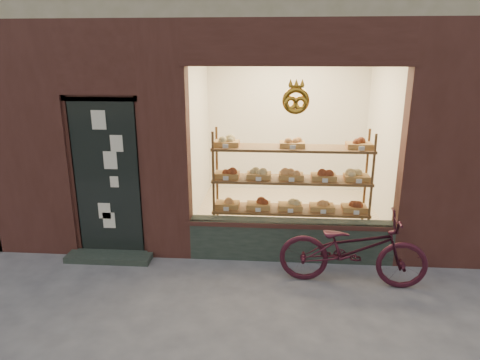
{
  "coord_description": "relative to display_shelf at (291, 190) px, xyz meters",
  "views": [
    {
      "loc": [
        0.18,
        -3.23,
        2.7
      ],
      "look_at": [
        -0.22,
        2.0,
        1.14
      ],
      "focal_mm": 32.0,
      "sensor_mm": 36.0,
      "label": 1
    }
  ],
  "objects": [
    {
      "name": "display_shelf",
      "position": [
        0.0,
        0.0,
        0.0
      ],
      "size": [
        2.2,
        0.45,
        1.7
      ],
      "color": "brown",
      "rests_on": "ground"
    },
    {
      "name": "bicycle",
      "position": [
        0.71,
        -1.03,
        -0.38
      ],
      "size": [
        1.78,
        0.75,
        0.91
      ],
      "primitive_type": "imported",
      "rotation": [
        0.0,
        0.0,
        1.48
      ],
      "color": "#340F1C",
      "rests_on": "ground"
    }
  ]
}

